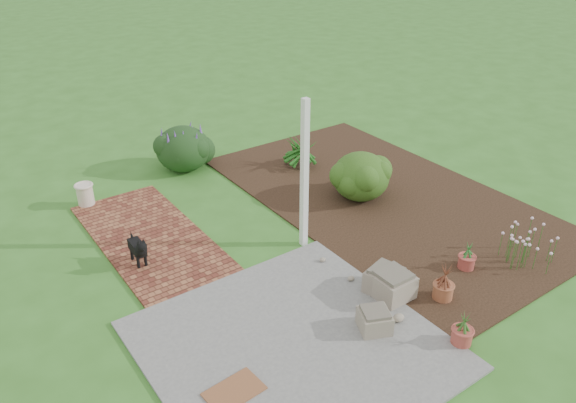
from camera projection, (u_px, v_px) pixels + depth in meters
ground at (292, 253)px, 9.06m from camera, size 80.00×80.00×0.00m
concrete_patio at (293, 345)px, 7.16m from camera, size 3.50×3.50×0.04m
brick_path at (150, 237)px, 9.44m from camera, size 1.60×3.50×0.04m
garden_bed at (383, 198)px, 10.68m from camera, size 4.00×7.00×0.03m
veranda_post at (304, 176)px, 8.69m from camera, size 0.10×0.10×2.50m
stone_trough_near at (374, 321)px, 7.34m from camera, size 0.52×0.52×0.26m
stone_trough_mid at (392, 286)px, 7.94m from camera, size 0.51×0.51×0.34m
stone_trough_far at (385, 281)px, 8.04m from camera, size 0.60×0.60×0.33m
coir_doormat at (234, 391)px, 6.45m from camera, size 0.69×0.47×0.02m
black_dog at (138, 248)px, 8.57m from camera, size 0.18×0.58×0.49m
cream_ceramic_urn at (85, 195)px, 10.32m from camera, size 0.30×0.30×0.39m
evergreen_shrub at (361, 175)px, 10.47m from camera, size 1.31×1.31×0.91m
agapanthus_clump_back at (356, 171)px, 10.69m from camera, size 1.17×1.17×0.86m
agapanthus_clump_front at (300, 148)px, 11.73m from camera, size 1.04×1.04×0.80m
pink_flower_patch at (528, 245)px, 8.67m from camera, size 1.10×1.10×0.57m
terracotta_pot_bronze at (443, 291)px, 7.94m from camera, size 0.35×0.35×0.23m
terracotta_pot_small_left at (466, 262)px, 8.60m from camera, size 0.31×0.31×0.21m
terracotta_pot_small_right at (462, 336)px, 7.13m from camera, size 0.33×0.33×0.22m
purple_flowering_bush at (183, 148)px, 11.64m from camera, size 1.32×1.32×0.96m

